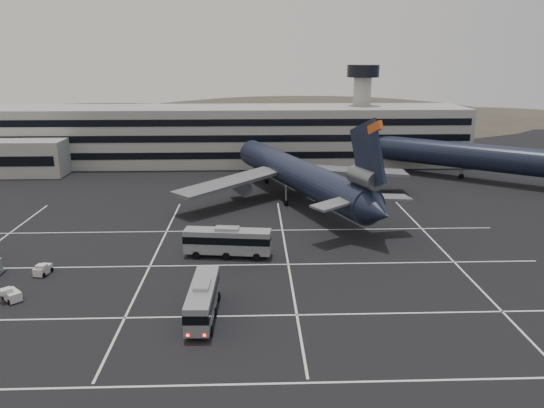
{
  "coord_description": "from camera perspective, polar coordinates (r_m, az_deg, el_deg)",
  "views": [
    {
      "loc": [
        7.58,
        -60.39,
        26.47
      ],
      "look_at": [
        10.28,
        15.43,
        5.0
      ],
      "focal_mm": 35.0,
      "sensor_mm": 36.0,
      "label": 1
    }
  ],
  "objects": [
    {
      "name": "bus_far",
      "position": [
        71.89,
        -4.81,
        -3.93
      ],
      "size": [
        11.97,
        4.16,
        4.14
      ],
      "rotation": [
        0.0,
        0.0,
        1.45
      ],
      "color": "gray",
      "rests_on": "ground"
    },
    {
      "name": "trijet_main",
      "position": [
        97.46,
        2.9,
        3.2
      ],
      "size": [
        44.42,
        55.64,
        18.08
      ],
      "rotation": [
        0.0,
        0.0,
        0.36
      ],
      "color": "black",
      "rests_on": "ground"
    },
    {
      "name": "terminal",
      "position": [
        133.39,
        -6.6,
        7.27
      ],
      "size": [
        125.0,
        26.0,
        24.0
      ],
      "color": "gray",
      "rests_on": "ground"
    },
    {
      "name": "tug_a",
      "position": [
        72.27,
        -23.47,
        -6.5
      ],
      "size": [
        1.88,
        2.59,
        1.5
      ],
      "rotation": [
        0.0,
        0.0,
        -0.22
      ],
      "color": "silver",
      "rests_on": "ground"
    },
    {
      "name": "tug_b",
      "position": [
        66.41,
        -26.18,
        -8.76
      ],
      "size": [
        2.78,
        2.79,
        1.58
      ],
      "rotation": [
        0.0,
        0.0,
        0.77
      ],
      "color": "silver",
      "rests_on": "ground"
    },
    {
      "name": "lane_markings",
      "position": [
        66.92,
        -7.63,
        -7.64
      ],
      "size": [
        90.0,
        55.62,
        0.01
      ],
      "color": "silver",
      "rests_on": "ground"
    },
    {
      "name": "hills",
      "position": [
        233.82,
        0.54,
        6.32
      ],
      "size": [
        352.0,
        180.0,
        44.0
      ],
      "color": "#38332B",
      "rests_on": "ground"
    },
    {
      "name": "trijet_far",
      "position": [
        123.1,
        20.32,
        4.98
      ],
      "size": [
        49.27,
        39.8,
        18.08
      ],
      "rotation": [
        0.0,
        0.0,
        0.93
      ],
      "color": "black",
      "rests_on": "ground"
    },
    {
      "name": "ground",
      "position": [
        66.37,
        -8.51,
        -7.89
      ],
      "size": [
        260.0,
        260.0,
        0.0
      ],
      "primitive_type": "plane",
      "color": "black",
      "rests_on": "ground"
    },
    {
      "name": "bus_near",
      "position": [
        56.28,
        -7.47,
        -10.0
      ],
      "size": [
        3.05,
        10.99,
        3.85
      ],
      "rotation": [
        0.0,
        0.0,
        -0.03
      ],
      "color": "gray",
      "rests_on": "ground"
    }
  ]
}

